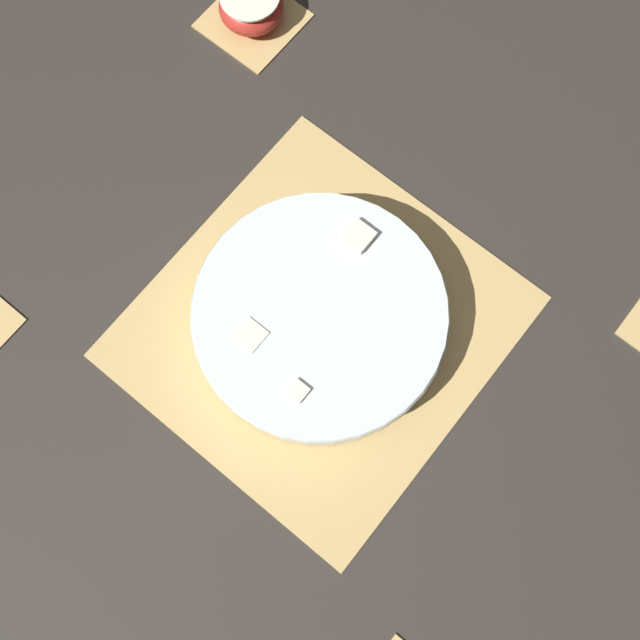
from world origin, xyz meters
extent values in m
plane|color=#2D2823|center=(0.00, 0.00, 0.00)|extent=(6.00, 6.00, 0.00)
cube|color=tan|center=(0.00, 0.00, 0.00)|extent=(0.40, 0.42, 0.01)
cube|color=brown|center=(-0.16, 0.00, 0.00)|extent=(0.01, 0.41, 0.00)
cube|color=brown|center=(-0.12, 0.00, 0.00)|extent=(0.01, 0.41, 0.00)
cube|color=brown|center=(-0.08, 0.00, 0.00)|extent=(0.01, 0.41, 0.00)
cube|color=brown|center=(-0.04, 0.00, 0.00)|extent=(0.01, 0.41, 0.00)
cube|color=brown|center=(0.00, 0.00, 0.00)|extent=(0.01, 0.41, 0.00)
cube|color=brown|center=(0.04, 0.00, 0.00)|extent=(0.01, 0.41, 0.00)
cube|color=brown|center=(0.08, 0.00, 0.00)|extent=(0.01, 0.41, 0.00)
cube|color=brown|center=(0.12, 0.00, 0.00)|extent=(0.01, 0.41, 0.00)
cube|color=brown|center=(0.16, 0.00, 0.00)|extent=(0.01, 0.41, 0.00)
cube|color=tan|center=(0.35, -0.28, 0.00)|extent=(0.12, 0.12, 0.01)
cube|color=brown|center=(0.33, -0.28, 0.00)|extent=(0.00, 0.12, 0.00)
cube|color=brown|center=(0.37, -0.28, 0.00)|extent=(0.00, 0.12, 0.00)
cylinder|color=silver|center=(0.00, 0.00, 0.04)|extent=(0.30, 0.30, 0.07)
torus|color=silver|center=(0.00, 0.00, 0.06)|extent=(0.30, 0.30, 0.01)
cylinder|color=#F7EFC6|center=(-0.10, 0.04, 0.06)|extent=(0.03, 0.03, 0.01)
cylinder|color=#F7EFC6|center=(0.00, -0.06, 0.03)|extent=(0.03, 0.03, 0.01)
cylinder|color=#F7EFC6|center=(-0.08, 0.02, 0.06)|extent=(0.03, 0.03, 0.01)
cylinder|color=#F7EFC6|center=(-0.06, 0.05, 0.03)|extent=(0.03, 0.03, 0.01)
cylinder|color=#F7EFC6|center=(-0.06, -0.08, 0.06)|extent=(0.03, 0.03, 0.01)
cylinder|color=#F7EFC6|center=(-0.08, -0.01, 0.06)|extent=(0.03, 0.03, 0.01)
cylinder|color=#F7EFC6|center=(0.02, -0.03, 0.07)|extent=(0.03, 0.03, 0.01)
cylinder|color=#F7EFC6|center=(0.00, -0.01, 0.04)|extent=(0.03, 0.03, 0.01)
cube|color=#EFEACC|center=(0.07, 0.06, 0.02)|extent=(0.02, 0.02, 0.02)
cube|color=#EFEACC|center=(-0.09, -0.07, 0.04)|extent=(0.02, 0.02, 0.02)
cube|color=#EFEACC|center=(-0.09, -0.03, 0.03)|extent=(0.03, 0.03, 0.03)
cube|color=#EFEACC|center=(0.02, -0.10, 0.07)|extent=(0.03, 0.03, 0.03)
cube|color=#EFEACC|center=(0.06, 0.03, 0.06)|extent=(0.03, 0.03, 0.03)
cube|color=#EFEACC|center=(-0.04, 0.09, 0.07)|extent=(0.02, 0.02, 0.02)
cube|color=#EFEACC|center=(0.04, 0.07, 0.06)|extent=(0.03, 0.03, 0.03)
cube|color=#EFEACC|center=(0.03, -0.03, 0.03)|extent=(0.02, 0.02, 0.02)
cube|color=#EFEACC|center=(0.03, -0.09, 0.03)|extent=(0.03, 0.03, 0.03)
cube|color=#EFEACC|center=(-0.07, 0.00, 0.03)|extent=(0.02, 0.02, 0.02)
cube|color=#EFEACC|center=(0.00, 0.06, 0.05)|extent=(0.03, 0.03, 0.03)
cube|color=#EFEACC|center=(0.01, 0.12, 0.04)|extent=(0.03, 0.03, 0.03)
cube|color=#EFEACC|center=(0.07, -0.05, 0.03)|extent=(0.03, 0.03, 0.03)
cube|color=#EFEACC|center=(0.10, 0.00, 0.03)|extent=(0.02, 0.02, 0.02)
ellipsoid|color=#F9A338|center=(-0.11, 0.00, 0.06)|extent=(0.03, 0.02, 0.01)
ellipsoid|color=#F9A338|center=(-0.02, -0.04, 0.02)|extent=(0.03, 0.02, 0.01)
ellipsoid|color=red|center=(0.03, 0.10, 0.03)|extent=(0.03, 0.02, 0.01)
ellipsoid|color=#F9A338|center=(0.02, 0.06, 0.02)|extent=(0.03, 0.02, 0.01)
ellipsoid|color=red|center=(-0.03, 0.04, 0.05)|extent=(0.03, 0.02, 0.02)
ellipsoid|color=red|center=(-0.01, 0.02, 0.04)|extent=(0.03, 0.02, 0.01)
ellipsoid|color=#F9A338|center=(-0.07, -0.06, 0.02)|extent=(0.03, 0.01, 0.01)
ellipsoid|color=red|center=(0.02, 0.04, 0.05)|extent=(0.03, 0.02, 0.02)
ellipsoid|color=#F9A338|center=(0.11, 0.02, 0.05)|extent=(0.04, 0.02, 0.02)
ellipsoid|color=#B72D23|center=(0.35, -0.28, 0.03)|extent=(0.09, 0.09, 0.05)
camera|label=1|loc=(-0.15, 0.18, 0.90)|focal=42.00mm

